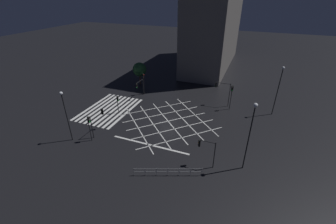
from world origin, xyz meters
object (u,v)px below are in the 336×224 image
Objects in this scene: street_lamp_west at (251,126)px; street_lamp_far at (279,84)px; traffic_light_ne_cross at (206,147)px; street_tree_near at (140,70)px; traffic_light_nw_cross at (222,89)px; traffic_light_se_cross at (89,124)px; traffic_light_se_main at (98,117)px; street_lamp_east at (65,109)px; traffic_light_nw_main at (232,93)px; traffic_light_sw_main at (140,85)px; traffic_light_median_south at (118,101)px; traffic_light_sw_cross at (143,80)px.

street_lamp_far is (-15.80, 3.48, -0.40)m from street_lamp_west.
street_tree_near is (-21.27, -19.98, 0.72)m from traffic_light_ne_cross.
traffic_light_se_cross is at bearing 50.13° from traffic_light_nw_cross.
traffic_light_se_main is 4.69m from street_lamp_east.
street_lamp_west is at bearing 97.25° from street_lamp_east.
traffic_light_nw_main is 21.40m from street_tree_near.
street_lamp_east is at bearing -8.12° from traffic_light_sw_main.
traffic_light_se_cross is at bearing 1.52° from traffic_light_sw_main.
street_lamp_west reaches higher than traffic_light_sw_main.
street_lamp_far reaches higher than traffic_light_nw_cross.
traffic_light_sw_main is at bearing -85.75° from traffic_light_nw_main.
traffic_light_nw_main is (-16.17, 0.80, 0.50)m from traffic_light_ne_cross.
street_tree_near reaches higher than traffic_light_nw_cross.
street_lamp_east is 32.86m from street_lamp_far.
street_lamp_far is (-2.19, 24.59, 2.93)m from traffic_light_sw_main.
traffic_light_ne_cross is (14.87, 16.62, 0.09)m from traffic_light_sw_main.
traffic_light_se_main is at bearing -57.38° from street_lamp_far.
street_lamp_far is (-18.79, 26.96, 0.55)m from street_lamp_east.
traffic_light_nw_main reaches higher than traffic_light_sw_main.
street_tree_near is at bearing -11.69° from traffic_light_nw_cross.
traffic_light_se_main is at bearing -84.18° from traffic_light_median_south.
street_lamp_far is at bearing 20.54° from traffic_light_median_south.
street_tree_near is (-6.40, -3.37, 0.81)m from traffic_light_sw_main.
traffic_light_nw_main is at bearing 94.25° from traffic_light_sw_main.
traffic_light_se_main reaches higher than traffic_light_median_south.
traffic_light_ne_cross is (1.43, 16.44, 0.07)m from traffic_light_se_main.
traffic_light_median_south is 0.38× the size of street_lamp_far.
traffic_light_se_cross is (2.25, 0.24, 0.15)m from traffic_light_se_main.
street_lamp_west reaches higher than traffic_light_median_south.
street_lamp_west is (15.18, 21.10, 2.80)m from traffic_light_sw_cross.
traffic_light_se_main is 29.14m from street_lamp_far.
traffic_light_se_cross reaches higher than traffic_light_sw_main.
street_lamp_east is (16.60, -2.37, 2.38)m from traffic_light_sw_main.
street_lamp_far is at bearing 124.87° from street_lamp_east.
traffic_light_sw_main is 13.45m from traffic_light_se_main.
street_lamp_west is 16.18m from street_lamp_far.
street_lamp_far is at bearing 167.58° from street_lamp_west.
traffic_light_sw_main is 0.99× the size of traffic_light_se_main.
street_lamp_west is 1.03× the size of street_lamp_far.
traffic_light_ne_cross is at bearing -74.36° from street_lamp_west.
street_tree_near is at bearing -103.80° from traffic_light_nw_main.
traffic_light_sw_main is 0.80× the size of traffic_light_sw_cross.
traffic_light_nw_cross is 26.26m from street_lamp_east.
traffic_light_sw_main is at bearing -41.83° from traffic_light_ne_cross.
traffic_light_nw_cross is at bearing 78.31° from street_tree_near.
street_lamp_far reaches higher than street_tree_near.
street_lamp_far is (-0.63, 24.58, 2.40)m from traffic_light_sw_cross.
traffic_light_se_main is at bearing -4.97° from traffic_light_ne_cross.
traffic_light_ne_cross is 19.20m from street_lamp_east.
traffic_light_ne_cross is at bearing -44.71° from traffic_light_sw_cross.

